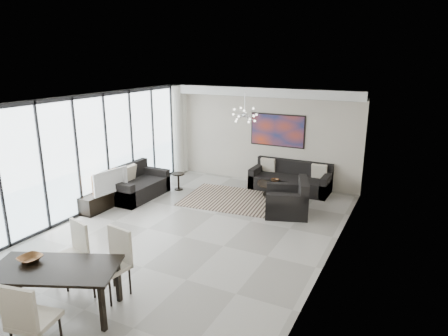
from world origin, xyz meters
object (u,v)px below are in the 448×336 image
Objects in this scene: sofa_main at (290,181)px; television at (108,181)px; coffee_table at (276,188)px; dining_table at (55,273)px; tv_console at (104,199)px.

television is at bearing -136.70° from sofa_main.
coffee_table is 6.65m from dining_table.
tv_console is 0.54m from television.
sofa_main is at bearing 79.18° from dining_table.
television is at bearing 122.16° from dining_table.
television reaches higher than tv_console.
sofa_main is 5.21m from tv_console.
television is (-3.49, -2.84, 0.53)m from coffee_table.
television reaches higher than coffee_table.
coffee_table is at bearing -41.93° from television.
coffee_table is 0.52× the size of dining_table.
dining_table reaches higher than coffee_table.
sofa_main is (0.20, 0.64, 0.07)m from coffee_table.
tv_console is (-3.65, -2.87, 0.01)m from coffee_table.
sofa_main is 1.10× the size of dining_table.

